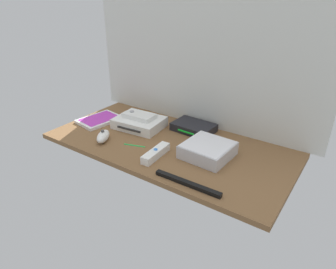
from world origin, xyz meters
TOP-DOWN VIEW (x-y plane):
  - ground_plane at (0.00, 0.00)cm, footprint 100.00×48.00cm
  - back_wall at (0.00, 24.60)cm, footprint 110.00×1.20cm
  - game_console at (-19.69, 5.65)cm, footprint 22.39×17.96cm
  - mini_computer at (18.13, 0.02)cm, footprint 17.80×17.80cm
  - game_case at (-39.63, -0.23)cm, footprint 16.49×20.95cm
  - network_router at (2.51, 16.35)cm, footprint 18.48×12.93cm
  - remote_wand at (2.40, -11.59)cm, footprint 4.38×14.97cm
  - remote_nunchuk at (-23.45, -13.37)cm, footprint 8.51×10.90cm
  - remote_classic_pad at (-20.03, 6.05)cm, footprint 14.83×8.80cm
  - sensor_bar at (21.61, -20.29)cm, footprint 24.02×2.11cm
  - stylus_pen at (-9.91, -9.45)cm, footprint 8.77×3.48cm

SIDE VIEW (x-z plane):
  - ground_plane at x=0.00cm, z-range -2.00..0.00cm
  - stylus_pen at x=-9.91cm, z-range 0.00..0.70cm
  - sensor_bar at x=21.61cm, z-range 0.00..1.40cm
  - game_case at x=-39.63cm, z-range -0.02..1.54cm
  - remote_wand at x=2.40cm, z-range -0.19..3.21cm
  - network_router at x=2.51cm, z-range 0.00..3.40cm
  - remote_nunchuk at x=-23.45cm, z-range -0.51..4.59cm
  - game_console at x=-19.69cm, z-range 0.00..4.40cm
  - mini_computer at x=18.13cm, z-range -0.01..5.29cm
  - remote_classic_pad at x=-20.03cm, z-range 4.21..6.61cm
  - back_wall at x=0.00cm, z-range 0.00..64.00cm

